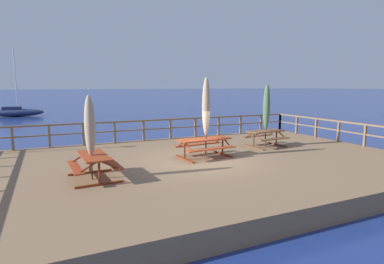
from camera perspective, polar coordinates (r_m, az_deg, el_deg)
ground_plane at (r=12.52m, az=1.58°, el=-7.84°), size 600.00×600.00×0.00m
wooden_deck at (r=12.43m, az=1.58°, el=-6.47°), size 16.97×10.87×0.62m
railing_waterside_far at (r=17.05m, az=-6.29°, el=1.11°), size 16.77×0.10×1.09m
railing_side_right at (r=17.53m, az=26.82°, el=0.44°), size 0.10×10.67×1.09m
picnic_table_front_right at (r=10.26m, az=-17.26°, el=-5.10°), size 1.50×1.90×0.78m
picnic_table_back_left at (r=15.38m, az=13.11°, el=-0.53°), size 1.93×1.56×0.78m
picnic_table_mid_right at (r=12.75m, az=2.22°, el=-2.09°), size 2.28×1.58×0.78m
patio_umbrella_tall_back_left at (r=10.03m, az=-17.96°, el=0.97°), size 0.32×0.32×2.61m
patio_umbrella_tall_front at (r=15.20m, az=13.29°, el=4.37°), size 0.32×0.32×2.95m
patio_umbrella_short_front at (r=12.53m, az=2.56°, el=4.55°), size 0.32×0.32×3.22m
sailboat_distant at (r=41.24m, az=-29.33°, el=3.17°), size 6.17×2.49×7.72m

